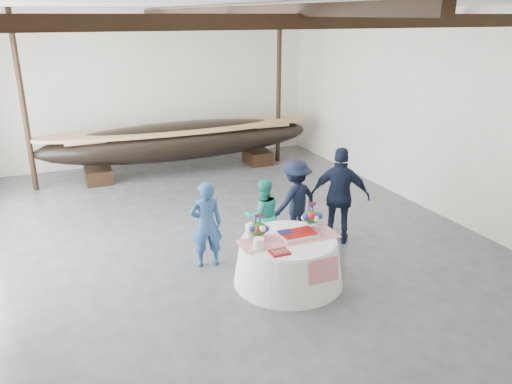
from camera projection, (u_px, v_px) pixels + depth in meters
name	position (u px, v px, depth m)	size (l,w,h in m)	color
floor	(219.00, 233.00, 10.48)	(10.00, 12.00, 0.01)	#3D3D42
wall_back	(151.00, 88.00, 14.93)	(10.00, 0.02, 4.50)	silver
wall_front	(428.00, 257.00, 4.53)	(10.00, 0.02, 4.50)	silver
wall_right	(420.00, 109.00, 11.57)	(0.02, 12.00, 4.50)	silver
ceiling	(212.00, 4.00, 8.97)	(10.00, 12.00, 0.01)	white
pavilion_structure	(201.00, 32.00, 9.81)	(9.80, 11.76, 4.50)	black
longboat_display	(182.00, 140.00, 14.21)	(7.88, 1.58, 1.48)	black
banquet_table	(288.00, 260.00, 8.45)	(1.87, 1.87, 0.80)	silver
tabletop_items	(284.00, 228.00, 8.38)	(1.74, 0.96, 0.40)	red
guest_woman_blue	(206.00, 224.00, 8.88)	(0.58, 0.38, 1.60)	navy
guest_woman_teal	(263.00, 216.00, 9.48)	(0.70, 0.55, 1.45)	teal
guest_man_left	(295.00, 200.00, 9.95)	(1.08, 0.62, 1.67)	black
guest_man_right	(340.00, 196.00, 9.76)	(1.14, 0.48, 1.95)	#141C31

